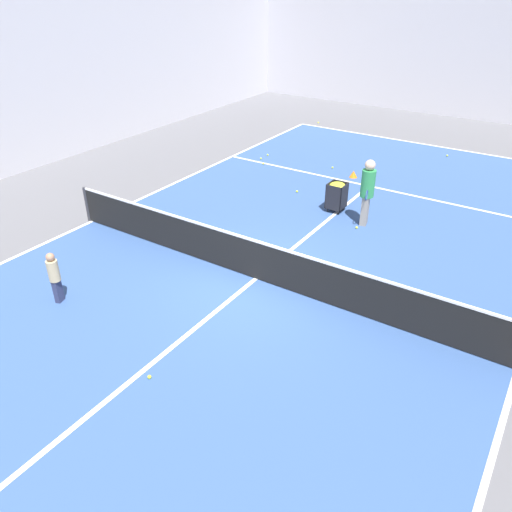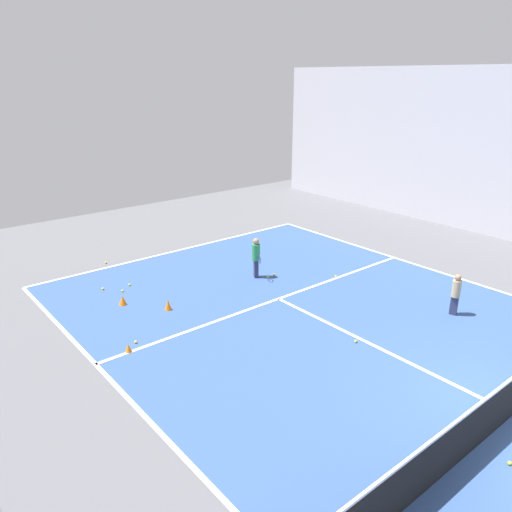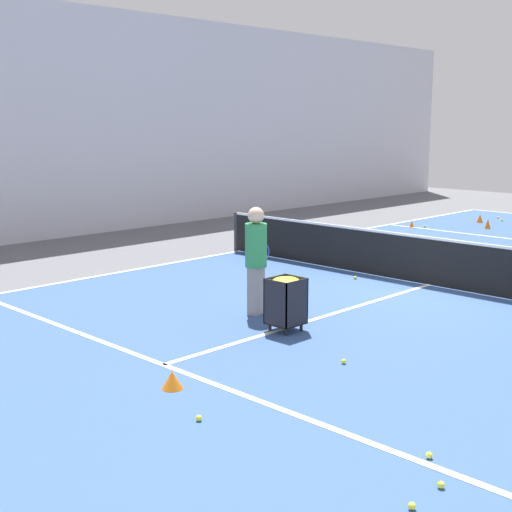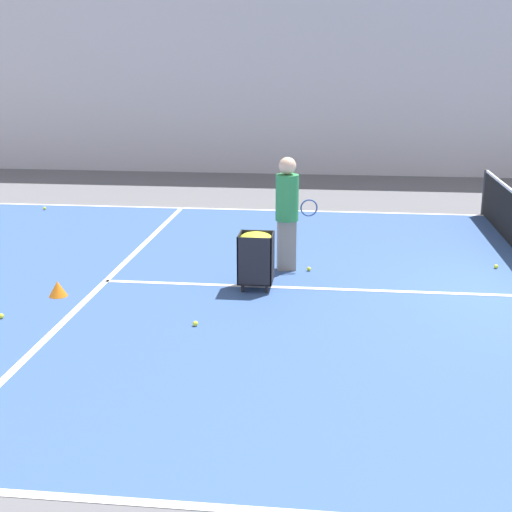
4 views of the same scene
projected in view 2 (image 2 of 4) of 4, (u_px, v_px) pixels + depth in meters
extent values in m
cube|color=white|center=(179.00, 250.00, 18.45)|extent=(10.98, 0.10, 0.00)
cube|color=white|center=(279.00, 299.00, 14.43)|extent=(10.98, 0.10, 0.00)
cube|color=#2D3351|center=(256.00, 268.00, 15.91)|extent=(0.21, 0.24, 0.59)
cylinder|color=#2D8C4C|center=(256.00, 252.00, 15.72)|extent=(0.35, 0.35, 0.52)
sphere|color=#A87A5B|center=(256.00, 241.00, 15.60)|extent=(0.20, 0.20, 0.20)
torus|color=#2D478C|center=(260.00, 259.00, 15.49)|extent=(0.15, 0.26, 0.28)
cube|color=#2D3351|center=(454.00, 305.00, 13.42)|extent=(0.16, 0.21, 0.52)
cylinder|color=tan|center=(456.00, 289.00, 13.25)|extent=(0.29, 0.29, 0.47)
sphere|color=#A87A5B|center=(458.00, 277.00, 13.14)|extent=(0.17, 0.17, 0.17)
cone|color=orange|center=(128.00, 348.00, 11.63)|extent=(0.16, 0.16, 0.20)
cone|color=orange|center=(123.00, 300.00, 14.02)|extent=(0.22, 0.22, 0.27)
cone|color=orange|center=(168.00, 305.00, 13.72)|extent=(0.20, 0.20, 0.29)
sphere|color=yellow|center=(103.00, 289.00, 15.03)|extent=(0.07, 0.07, 0.07)
sphere|color=yellow|center=(122.00, 291.00, 14.88)|extent=(0.07, 0.07, 0.07)
sphere|color=yellow|center=(510.00, 463.00, 8.27)|extent=(0.07, 0.07, 0.07)
sphere|color=yellow|center=(274.00, 275.00, 16.10)|extent=(0.07, 0.07, 0.07)
sphere|color=yellow|center=(336.00, 276.00, 15.98)|extent=(0.07, 0.07, 0.07)
sphere|color=yellow|center=(129.00, 285.00, 15.32)|extent=(0.07, 0.07, 0.07)
sphere|color=yellow|center=(106.00, 263.00, 17.14)|extent=(0.07, 0.07, 0.07)
sphere|color=yellow|center=(356.00, 341.00, 12.06)|extent=(0.07, 0.07, 0.07)
sphere|color=yellow|center=(136.00, 342.00, 12.03)|extent=(0.07, 0.07, 0.07)
sphere|color=yellow|center=(268.00, 277.00, 15.91)|extent=(0.07, 0.07, 0.07)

